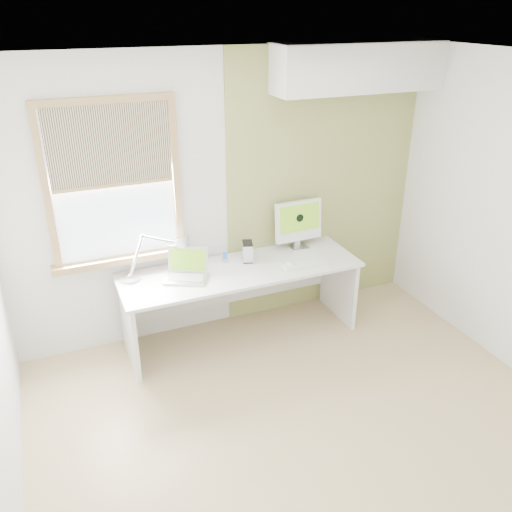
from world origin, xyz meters
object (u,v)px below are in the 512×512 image
desk (239,284)px  external_drive (247,252)px  imac (298,222)px  desk_lamp (174,250)px  laptop (187,270)px

desk → external_drive: (0.12, 0.07, 0.29)m
desk → imac: (0.69, 0.17, 0.46)m
desk_lamp → external_drive: size_ratio=3.87×
desk_lamp → external_drive: (0.68, -0.04, -0.12)m
laptop → desk_lamp: bearing=118.0°
desk → external_drive: bearing=30.9°
desk_lamp → laptop: bearing=-62.0°
laptop → imac: (1.18, 0.20, 0.20)m
desk → external_drive: 0.32m
desk_lamp → desk: bearing=-10.8°
laptop → external_drive: (0.61, 0.10, 0.03)m
desk → external_drive: size_ratio=11.81×
laptop → external_drive: size_ratio=2.39×
desk_lamp → laptop: (0.07, -0.14, -0.15)m
external_drive → imac: size_ratio=0.39×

